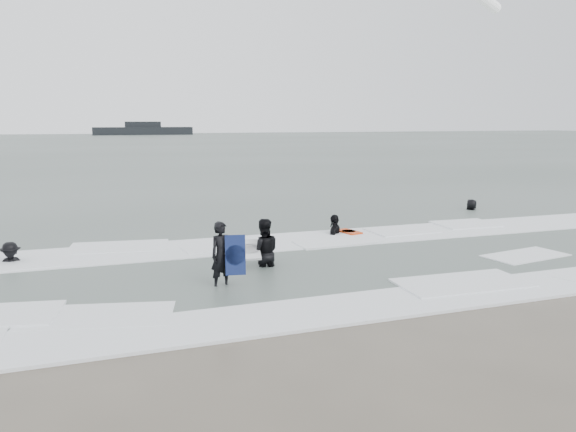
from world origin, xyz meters
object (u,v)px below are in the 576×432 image
object	(u,v)px
surfer_breaker	(11,265)
surfer_right_near	(335,235)
surfer_centre	(223,288)
vessel_horizon	(143,130)
surfer_wading	(263,267)
surfer_right_far	(471,211)

from	to	relation	value
surfer_breaker	surfer_right_near	world-z (taller)	surfer_right_near
surfer_breaker	surfer_right_near	xyz separation A→B (m)	(10.25, 0.89, 0.00)
surfer_centre	surfer_breaker	size ratio (longest dim) A/B	1.10
surfer_centre	vessel_horizon	size ratio (longest dim) A/B	0.06
surfer_wading	vessel_horizon	world-z (taller)	vessel_horizon
surfer_wading	vessel_horizon	xyz separation A→B (m)	(7.73, 141.28, 1.31)
surfer_wading	surfer_right_far	bearing A→B (deg)	-143.40
vessel_horizon	surfer_right_near	bearing A→B (deg)	-91.72
surfer_wading	surfer_right_near	distance (m)	4.94
surfer_centre	vessel_horizon	distance (m)	143.14
surfer_right_near	vessel_horizon	distance (m)	137.97
surfer_right_near	surfer_wading	bearing A→B (deg)	-9.43
surfer_centre	surfer_right_near	size ratio (longest dim) A/B	0.87
surfer_breaker	vessel_horizon	world-z (taller)	vessel_horizon
surfer_breaker	surfer_centre	bearing A→B (deg)	-39.03
surfer_breaker	surfer_right_far	world-z (taller)	surfer_right_far
surfer_wading	surfer_breaker	world-z (taller)	surfer_wading
surfer_right_near	surfer_right_far	size ratio (longest dim) A/B	1.13
surfer_right_far	surfer_wading	bearing A→B (deg)	-12.01
surfer_wading	surfer_right_near	bearing A→B (deg)	-129.06
surfer_centre	surfer_right_far	distance (m)	15.23
surfer_right_near	surfer_right_far	bearing A→B (deg)	147.94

